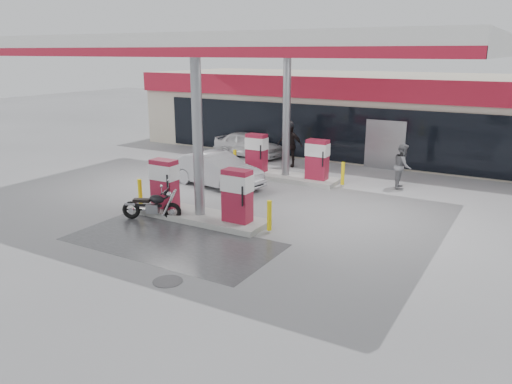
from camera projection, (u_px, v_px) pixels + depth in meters
ground at (159, 239)px, 14.19m from camera, size 90.00×90.00×0.00m
wet_patch at (172, 242)px, 13.95m from camera, size 6.00×3.00×0.00m
drain_cover at (168, 281)px, 11.56m from camera, size 0.70×0.70×0.01m
store_building at (353, 112)px, 26.91m from camera, size 22.00×8.22×4.00m
canopy at (248, 47)px, 16.92m from camera, size 16.00×10.02×5.51m
pump_island_near at (200, 198)px, 15.66m from camera, size 5.14×1.30×1.78m
pump_island_far at (286, 162)px, 20.65m from camera, size 5.14×1.30×1.78m
parked_motorcycle at (152, 206)px, 15.70m from camera, size 1.81×0.98×0.99m
sedan_white at (248, 144)px, 25.14m from camera, size 3.81×1.83×1.26m
attendant at (403, 166)px, 19.25m from camera, size 0.85×0.99×1.75m
hatchback_silver at (217, 170)px, 19.55m from camera, size 4.19×2.09×1.32m
parked_car_left at (216, 136)px, 28.24m from camera, size 3.74×1.78×1.05m
parked_car_right at (428, 151)px, 23.51m from camera, size 4.72×3.06×1.21m
biker_walking at (290, 145)px, 22.85m from camera, size 1.23×0.75×1.96m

